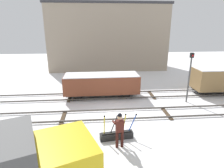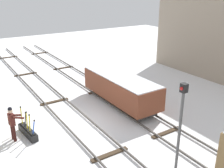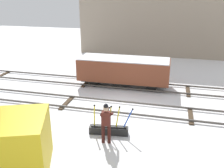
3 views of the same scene
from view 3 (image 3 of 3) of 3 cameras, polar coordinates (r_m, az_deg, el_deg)
The scene contains 7 objects.
ground_plane at distance 14.11m, azimuth 3.06°, elevation -5.78°, with size 60.00×60.00×0.00m, color white.
track_main_line at distance 14.07m, azimuth 3.07°, elevation -5.39°, with size 44.00×1.94×0.18m.
track_siding_near at distance 17.33m, azimuth 5.31°, elevation -0.34°, with size 44.00×1.94×0.18m.
switch_lever_frame at distance 11.72m, azimuth -0.70°, elevation -10.22°, with size 2.03×0.57×1.45m.
rail_worker at distance 10.72m, azimuth -1.35°, elevation -8.37°, with size 0.60×0.73×1.86m.
apartment_building at distance 27.78m, azimuth 10.41°, elevation 16.17°, with size 15.77×5.53×8.62m.
freight_car_back_track at distance 17.11m, azimuth 2.71°, elevation 3.24°, with size 6.16×2.11×1.99m.
Camera 3 is at (2.28, -12.46, 6.23)m, focal length 40.07 mm.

